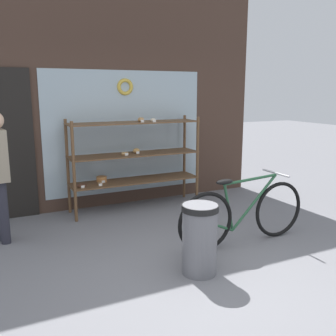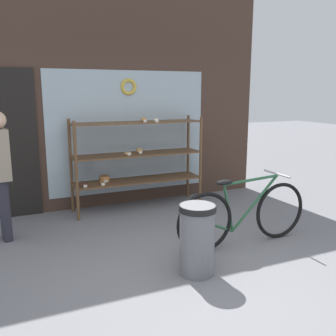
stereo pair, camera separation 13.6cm
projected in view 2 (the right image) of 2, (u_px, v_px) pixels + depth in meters
ground_plane at (205, 284)px, 3.53m from camera, size 30.00×30.00×0.00m
storefront_facade at (112, 84)px, 5.70m from camera, size 4.95×0.13×3.93m
display_case at (136, 155)px, 5.67m from camera, size 1.98×0.48×1.41m
bicycle at (244, 214)px, 4.37m from camera, size 1.75×0.46×0.83m
pedestrian at (1, 167)px, 4.41m from camera, size 0.22×0.34×1.56m
trash_bin at (197, 237)px, 3.67m from camera, size 0.37×0.37×0.71m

